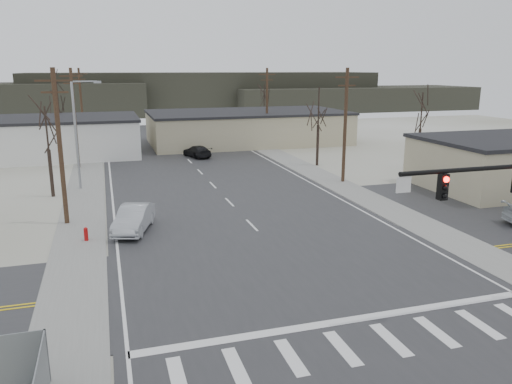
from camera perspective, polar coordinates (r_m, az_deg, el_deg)
ground at (r=25.33m, az=4.74°, el=-9.19°), size 140.00×140.00×0.00m
main_road at (r=38.91m, az=-3.40°, el=-0.83°), size 18.00×110.00×0.05m
cross_road at (r=25.32m, az=4.74°, el=-9.14°), size 90.00×10.00×0.04m
sidewalk_left at (r=42.80m, az=-18.96°, el=-0.20°), size 3.00×90.00×0.06m
sidewalk_right at (r=46.93m, az=7.81°, el=1.64°), size 3.00×90.00×0.06m
fire_hydrant at (r=31.11m, az=-18.86°, el=-4.57°), size 0.24×0.24×0.87m
building_left_far at (r=62.50m, az=-23.61°, el=5.73°), size 22.30×12.30×4.50m
building_right_far at (r=68.66m, az=-1.01°, el=7.44°), size 26.30×14.30×4.30m
building_lot at (r=47.55m, az=26.95°, el=3.02°), size 14.30×10.30×4.30m
upole_left_b at (r=34.04m, az=-21.52°, el=5.03°), size 2.20×0.30×10.00m
upole_left_c at (r=53.87m, az=-20.03°, el=8.10°), size 2.20×0.30×10.00m
upole_left_d at (r=73.80m, az=-19.33°, el=9.52°), size 2.20×0.30×10.00m
upole_right_a at (r=44.72m, az=10.16°, el=7.69°), size 2.20×0.30×10.00m
upole_right_b at (r=65.01m, az=1.25°, el=9.79°), size 2.20×0.30×10.00m
streetlight_main at (r=43.91m, az=-19.68°, el=6.81°), size 2.40×0.25×9.00m
tree_left_near at (r=42.08m, az=-22.80°, el=6.45°), size 3.30×3.30×7.35m
tree_right_mid at (r=52.27m, az=7.18°, el=9.45°), size 3.74×3.74×8.33m
tree_left_far at (r=67.90m, az=-21.71°, el=9.90°), size 3.96×3.96×8.82m
tree_right_far at (r=77.45m, az=0.94°, el=10.72°), size 3.52×3.52×7.84m
tree_lot at (r=53.52m, az=18.39°, el=8.58°), size 3.52×3.52×7.84m
hill_center at (r=120.09m, az=-5.64°, el=11.29°), size 80.00×18.00×9.00m
hill_right at (r=126.32m, az=10.98°, el=10.44°), size 60.00×18.00×5.50m
sedan_crossing at (r=32.02m, az=-13.79°, el=-2.96°), size 3.07×5.10×1.59m
car_far_a at (r=57.67m, az=-6.75°, el=4.64°), size 3.03×4.87×1.32m
car_far_b at (r=73.53m, az=-15.93°, el=6.18°), size 2.68×3.94×1.25m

